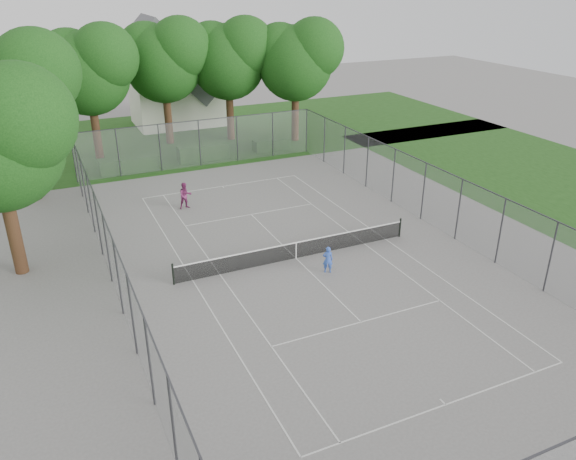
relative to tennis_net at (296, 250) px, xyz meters
name	(u,v)px	position (x,y,z in m)	size (l,w,h in m)	color
ground	(296,258)	(0.00, 0.00, -0.51)	(120.00, 120.00, 0.00)	slate
grass_far	(172,137)	(0.00, 26.00, -0.51)	(60.00, 20.00, 0.00)	#1B4313
court_markings	(296,258)	(0.00, 0.00, -0.50)	(11.03, 23.83, 0.01)	silver
tennis_net	(296,250)	(0.00, 0.00, 0.00)	(12.87, 0.10, 1.10)	black
perimeter_fence	(296,226)	(0.00, 0.00, 1.30)	(18.08, 34.08, 3.52)	#38383D
tree_far_left	(88,67)	(-6.68, 22.17, 6.57)	(7.17, 6.55, 10.31)	#3C2416
tree_far_midleft	(164,57)	(-0.50, 24.18, 6.68)	(7.28, 6.65, 10.46)	#3C2416
tree_far_midright	(229,56)	(4.75, 23.21, 6.63)	(7.23, 6.60, 10.39)	#3C2416
tree_far_right	(297,57)	(9.78, 20.54, 6.57)	(7.17, 6.54, 10.30)	#3C2416
tree_side_back	(16,84)	(-11.66, 14.67, 6.83)	(7.43, 6.79, 10.69)	#3C2416
hedge_left	(129,164)	(-5.22, 17.87, 0.02)	(4.26, 1.28, 1.07)	#1C4416
hedge_mid	(203,152)	(0.59, 18.28, 0.11)	(3.97, 1.13, 1.25)	#1C4416
hedge_right	(271,145)	(6.56, 18.65, -0.06)	(3.02, 1.11, 0.91)	#1C4416
house	(175,82)	(1.86, 30.79, 3.53)	(8.06, 6.25, 10.04)	white
girl_player	(328,260)	(0.78, -1.94, 0.18)	(0.50, 0.33, 1.38)	blue
woman_player	(185,196)	(-3.32, 9.06, 0.32)	(0.81, 0.63, 1.67)	#822B60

